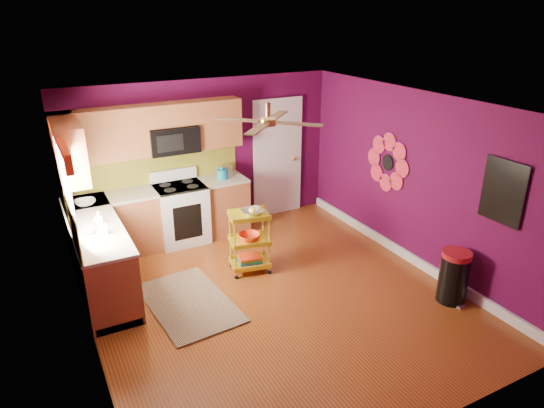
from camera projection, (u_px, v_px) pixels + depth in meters
ground at (276, 297)px, 6.35m from camera, size 5.00×5.00×0.00m
room_envelope at (278, 179)px, 5.75m from camera, size 4.54×5.04×2.52m
lower_cabinets at (136, 234)px, 7.10m from camera, size 2.81×2.31×0.94m
electric_range at (181, 213)px, 7.71m from camera, size 0.76×0.66×1.13m
upper_cabinetry at (128, 137)px, 6.92m from camera, size 2.80×2.30×1.26m
left_window at (64, 174)px, 5.60m from camera, size 0.08×1.35×1.08m
panel_door at (277, 159)px, 8.57m from camera, size 0.95×0.11×2.15m
right_wall_art at (434, 174)px, 6.49m from camera, size 0.04×2.74×1.04m
ceiling_fan at (268, 121)px, 5.65m from camera, size 1.01×1.01×0.26m
shag_rug at (189, 303)px, 6.20m from camera, size 1.07×1.61×0.02m
rolling_cart at (250, 239)px, 6.79m from camera, size 0.61×0.50×0.98m
trash_can at (454, 277)px, 6.15m from camera, size 0.42×0.43×0.70m
teal_kettle at (222, 174)px, 7.81m from camera, size 0.18×0.18×0.21m
toaster at (224, 171)px, 7.92m from camera, size 0.22×0.15×0.18m
soap_bottle_a at (103, 226)px, 5.91m from camera, size 0.09×0.10×0.21m
soap_bottle_b at (99, 218)px, 6.16m from camera, size 0.14×0.14×0.18m
counter_dish at (85, 203)px, 6.80m from camera, size 0.28×0.28×0.07m
counter_cup at (89, 230)px, 5.93m from camera, size 0.12×0.12×0.10m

